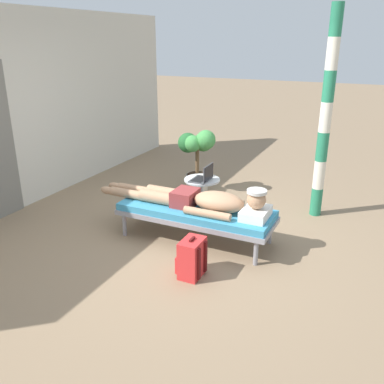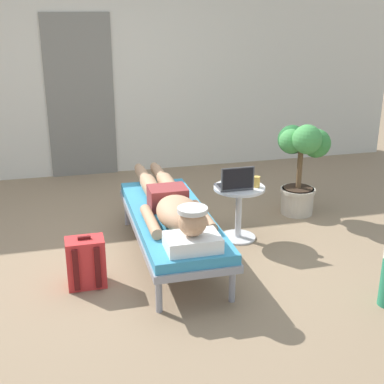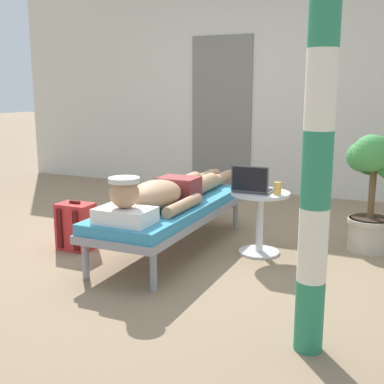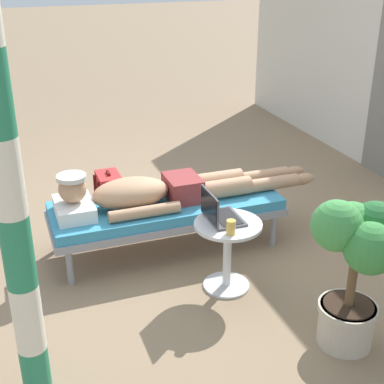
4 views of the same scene
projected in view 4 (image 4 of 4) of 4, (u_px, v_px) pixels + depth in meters
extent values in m
plane|color=#8C7256|center=(177.00, 235.00, 4.74)|extent=(40.00, 40.00, 0.00)
cylinder|color=gray|center=(245.00, 203.00, 5.00)|extent=(0.05, 0.05, 0.28)
cylinder|color=gray|center=(273.00, 230.00, 4.52)|extent=(0.05, 0.05, 0.28)
cylinder|color=gray|center=(60.00, 233.00, 4.48)|extent=(0.05, 0.05, 0.28)
cylinder|color=gray|center=(70.00, 268.00, 4.00)|extent=(0.05, 0.05, 0.28)
cube|color=gray|center=(167.00, 213.00, 4.43)|extent=(0.66, 1.87, 0.06)
cube|color=teal|center=(166.00, 205.00, 4.40)|extent=(0.63, 1.83, 0.08)
cube|color=white|center=(74.00, 208.00, 4.13)|extent=(0.40, 0.28, 0.11)
sphere|color=tan|center=(72.00, 189.00, 4.07)|extent=(0.21, 0.21, 0.21)
cylinder|color=silver|center=(71.00, 177.00, 4.03)|extent=(0.22, 0.22, 0.03)
ellipsoid|color=tan|center=(131.00, 193.00, 4.25)|extent=(0.35, 0.60, 0.23)
cylinder|color=tan|center=(130.00, 189.00, 4.48)|extent=(0.09, 0.55, 0.09)
cylinder|color=tan|center=(145.00, 212.00, 4.10)|extent=(0.09, 0.55, 0.09)
cube|color=maroon|center=(183.00, 188.00, 4.39)|extent=(0.33, 0.26, 0.19)
cylinder|color=tan|center=(218.00, 180.00, 4.58)|extent=(0.15, 0.42, 0.15)
cylinder|color=tan|center=(264.00, 176.00, 4.72)|extent=(0.11, 0.44, 0.11)
ellipsoid|color=tan|center=(293.00, 172.00, 4.81)|extent=(0.09, 0.20, 0.10)
cylinder|color=tan|center=(226.00, 188.00, 4.43)|extent=(0.15, 0.42, 0.15)
cylinder|color=tan|center=(273.00, 183.00, 4.58)|extent=(0.11, 0.44, 0.11)
ellipsoid|color=tan|center=(303.00, 179.00, 4.67)|extent=(0.09, 0.20, 0.10)
cylinder|color=silver|center=(226.00, 285.00, 4.03)|extent=(0.34, 0.34, 0.02)
cylinder|color=silver|center=(227.00, 256.00, 3.92)|extent=(0.06, 0.06, 0.48)
cylinder|color=silver|center=(228.00, 225.00, 3.82)|extent=(0.48, 0.48, 0.02)
cube|color=#4C4C51|center=(225.00, 218.00, 3.86)|extent=(0.31, 0.22, 0.02)
cube|color=black|center=(226.00, 217.00, 3.86)|extent=(0.27, 0.15, 0.00)
cube|color=#4C4C51|center=(210.00, 206.00, 3.78)|extent=(0.31, 0.01, 0.21)
cube|color=black|center=(209.00, 207.00, 3.78)|extent=(0.29, 0.00, 0.19)
cylinder|color=gold|center=(231.00, 227.00, 3.65)|extent=(0.06, 0.06, 0.10)
cube|color=red|center=(110.00, 194.00, 5.03)|extent=(0.30, 0.20, 0.40)
cube|color=red|center=(123.00, 199.00, 5.10)|extent=(0.22, 0.04, 0.18)
cube|color=#531212|center=(96.00, 193.00, 5.06)|extent=(0.04, 0.02, 0.34)
cube|color=#531212|center=(99.00, 200.00, 4.92)|extent=(0.04, 0.02, 0.34)
cube|color=#531212|center=(108.00, 173.00, 4.94)|extent=(0.10, 0.02, 0.02)
cylinder|color=#BFB29E|center=(346.00, 324.00, 3.41)|extent=(0.34, 0.34, 0.28)
cylinder|color=#BFB29E|center=(348.00, 308.00, 3.36)|extent=(0.37, 0.37, 0.04)
cylinder|color=#332319|center=(349.00, 305.00, 3.35)|extent=(0.31, 0.31, 0.01)
cylinder|color=brown|center=(353.00, 275.00, 3.26)|extent=(0.06, 0.06, 0.44)
sphere|color=#38843D|center=(370.00, 248.00, 3.01)|extent=(0.30, 0.30, 0.30)
sphere|color=#23602D|center=(375.00, 226.00, 3.22)|extent=(0.31, 0.31, 0.31)
sphere|color=#429347|center=(352.00, 222.00, 3.23)|extent=(0.25, 0.25, 0.25)
sphere|color=#429347|center=(337.00, 226.00, 3.08)|extent=(0.30, 0.30, 0.30)
cylinder|color=#267F59|center=(37.00, 376.00, 2.92)|extent=(0.15, 0.15, 0.38)
cylinder|color=silver|center=(28.00, 318.00, 2.76)|extent=(0.15, 0.15, 0.38)
cylinder|color=#267F59|center=(18.00, 252.00, 2.61)|extent=(0.15, 0.15, 0.38)
cylinder|color=silver|center=(7.00, 178.00, 2.45)|extent=(0.15, 0.15, 0.38)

